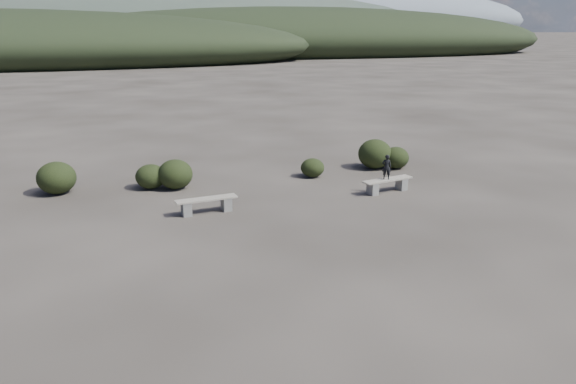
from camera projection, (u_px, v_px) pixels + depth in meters
name	position (u px, v px, depth m)	size (l,w,h in m)	color
ground	(344.00, 272.00, 13.81)	(1200.00, 1200.00, 0.00)	#2B2521
bench_left	(207.00, 204.00, 18.11)	(2.04, 0.66, 0.50)	slate
bench_right	(387.00, 184.00, 20.41)	(2.05, 0.83, 0.50)	slate
seated_person	(387.00, 167.00, 20.19)	(0.33, 0.22, 0.91)	black
shrub_a	(151.00, 176.00, 20.85)	(1.12, 1.12, 0.91)	black
shrub_b	(175.00, 174.00, 20.81)	(1.29, 1.29, 1.10)	black
shrub_c	(312.00, 168.00, 22.49)	(0.95, 0.95, 0.76)	black
shrub_d	(375.00, 154.00, 23.81)	(1.43, 1.43, 1.25)	black
shrub_e	(396.00, 158.00, 23.85)	(1.11, 1.11, 0.93)	black
shrub_f	(56.00, 178.00, 20.18)	(1.38, 1.38, 1.17)	black
mountain_ridges	(106.00, 18.00, 319.98)	(500.00, 400.00, 56.00)	black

